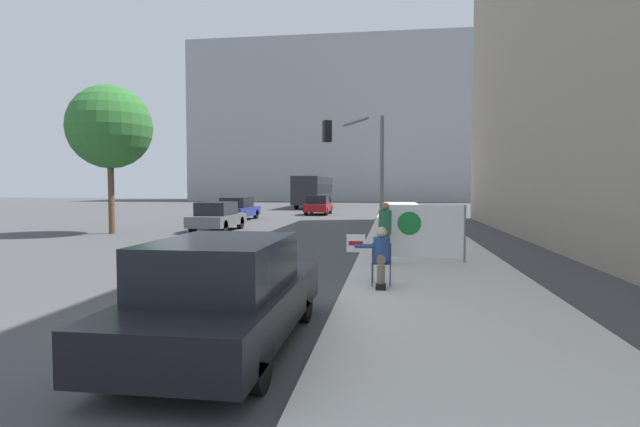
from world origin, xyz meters
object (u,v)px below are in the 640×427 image
traffic_light_pole (360,155)px  street_tree_near_curb (110,127)px  city_bus_on_road (314,190)px  car_on_road_nearest (217,217)px  protest_banner (425,231)px  car_on_road_distant (318,205)px  car_on_road_midblock (238,209)px  jogger_on_sidewalk (385,233)px  parked_car_curbside (225,294)px  seated_protester (380,254)px

traffic_light_pole → street_tree_near_curb: 11.76m
city_bus_on_road → street_tree_near_curb: street_tree_near_curb is taller
street_tree_near_curb → car_on_road_nearest: bearing=25.4°
protest_banner → car_on_road_distant: protest_banner is taller
traffic_light_pole → street_tree_near_curb: bearing=173.9°
car_on_road_midblock → street_tree_near_curb: bearing=-106.5°
car_on_road_distant → city_bus_on_road: (-2.36, 12.72, 1.09)m
jogger_on_sidewalk → traffic_light_pole: (-1.10, 6.98, 2.51)m
protest_banner → traffic_light_pole: size_ratio=0.43×
jogger_on_sidewalk → parked_car_curbside: (-2.06, -6.86, -0.22)m
parked_car_curbside → car_on_road_nearest: bearing=110.1°
car_on_road_distant → seated_protester: bearing=-79.1°
car_on_road_distant → city_bus_on_road: size_ratio=0.36×
parked_car_curbside → street_tree_near_curb: (-10.65, 15.09, 4.18)m
jogger_on_sidewalk → street_tree_near_curb: 15.65m
jogger_on_sidewalk → car_on_road_distant: size_ratio=0.39×
protest_banner → city_bus_on_road: bearing=103.5°
seated_protester → street_tree_near_curb: (-12.65, 11.15, 4.13)m
jogger_on_sidewalk → protest_banner: jogger_on_sidewalk is taller
traffic_light_pole → city_bus_on_road: bearing=102.3°
car_on_road_nearest → car_on_road_distant: (2.86, 14.92, 0.03)m
traffic_light_pole → parked_car_curbside: (-0.96, -13.84, -2.73)m
car_on_road_midblock → street_tree_near_curb: street_tree_near_curb is taller
jogger_on_sidewalk → car_on_road_nearest: bearing=-71.5°
traffic_light_pole → car_on_road_distant: (-4.38, 18.24, -2.73)m
car_on_road_midblock → traffic_light_pole: bearing=-52.1°
car_on_road_midblock → parked_car_curbside: bearing=-72.8°
car_on_road_distant → protest_banner: bearing=-75.0°
city_bus_on_road → parked_car_curbside: bearing=-82.6°
jogger_on_sidewalk → city_bus_on_road: city_bus_on_road is taller
parked_car_curbside → car_on_road_nearest: (-6.28, 17.16, -0.03)m
traffic_light_pole → parked_car_curbside: traffic_light_pole is taller
protest_banner → traffic_light_pole: bearing=109.0°
car_on_road_nearest → street_tree_near_curb: size_ratio=0.61×
parked_car_curbside → car_on_road_distant: car_on_road_distant is taller
car_on_road_midblock → street_tree_near_curb: (-2.93, -9.91, 4.18)m
protest_banner → car_on_road_midblock: size_ratio=0.46×
city_bus_on_road → protest_banner: bearing=-76.5°
protest_banner → parked_car_curbside: bearing=-112.9°
traffic_light_pole → parked_car_curbside: size_ratio=1.08×
parked_car_curbside → jogger_on_sidewalk: bearing=73.3°
jogger_on_sidewalk → parked_car_curbside: 7.16m
car_on_road_midblock → car_on_road_distant: 8.28m
traffic_light_pole → car_on_road_distant: 18.95m
jogger_on_sidewalk → car_on_road_midblock: 20.61m
car_on_road_nearest → city_bus_on_road: size_ratio=0.35×
seated_protester → jogger_on_sidewalk: (0.06, 2.92, 0.17)m
traffic_light_pole → car_on_road_midblock: traffic_light_pole is taller
seated_protester → car_on_road_nearest: car_on_road_nearest is taller
parked_car_curbside → car_on_road_nearest: 18.27m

